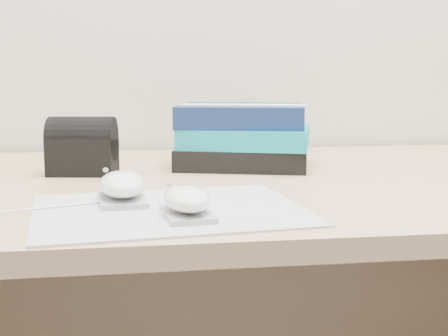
{
  "coord_description": "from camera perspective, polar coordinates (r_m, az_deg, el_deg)",
  "views": [
    {
      "loc": [
        -0.2,
        0.53,
        0.92
      ],
      "look_at": [
        -0.06,
        1.45,
        0.77
      ],
      "focal_mm": 50.0,
      "sensor_mm": 36.0,
      "label": 1
    }
  ],
  "objects": [
    {
      "name": "desk",
      "position": [
        1.21,
        1.68,
        -11.39
      ],
      "size": [
        1.6,
        0.8,
        0.73
      ],
      "color": "tan",
      "rests_on": "ground"
    },
    {
      "name": "mouse_front",
      "position": [
        0.79,
        -3.4,
        -3.03
      ],
      "size": [
        0.07,
        0.11,
        0.04
      ],
      "color": "#A6A7A9",
      "rests_on": "mousepad"
    },
    {
      "name": "book_stack",
      "position": [
        1.21,
        1.79,
        2.94
      ],
      "size": [
        0.29,
        0.26,
        0.12
      ],
      "color": "black",
      "rests_on": "desk"
    },
    {
      "name": "mouse_rear",
      "position": [
        0.89,
        -9.31,
        -1.7
      ],
      "size": [
        0.07,
        0.12,
        0.05
      ],
      "color": "#ABABAD",
      "rests_on": "mousepad"
    },
    {
      "name": "pouch",
      "position": [
        1.15,
        -12.81,
        1.93
      ],
      "size": [
        0.13,
        0.1,
        0.1
      ],
      "color": "black",
      "rests_on": "desk"
    },
    {
      "name": "usb_cable",
      "position": [
        0.86,
        -17.3,
        -3.62
      ],
      "size": [
        0.23,
        0.09,
        0.0
      ],
      "primitive_type": "cylinder",
      "rotation": [
        0.0,
        1.57,
        0.35
      ],
      "color": "white",
      "rests_on": "mousepad"
    },
    {
      "name": "mousepad",
      "position": [
        0.84,
        -5.02,
        -3.85
      ],
      "size": [
        0.38,
        0.31,
        0.0
      ],
      "primitive_type": "cube",
      "rotation": [
        0.0,
        0.0,
        0.11
      ],
      "color": "#96969E",
      "rests_on": "desk"
    }
  ]
}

